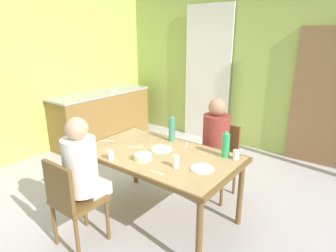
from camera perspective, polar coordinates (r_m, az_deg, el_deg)
name	(u,v)px	position (r m, az deg, el deg)	size (l,w,h in m)	color
ground_plane	(145,198)	(3.57, -4.60, -14.12)	(6.23, 6.23, 0.00)	#B9B0B8
wall_back	(237,63)	(5.09, 13.55, 12.06)	(4.79, 0.10, 2.84)	#A6BD58
wall_left	(64,64)	(5.21, -20.03, 11.62)	(0.10, 3.59, 2.84)	#ABB955
door_wooden	(321,99)	(4.69, 28.18, 4.79)	(0.80, 0.05, 2.00)	#8C623F
curtain_panel	(207,75)	(5.25, 7.82, 10.04)	(0.90, 0.03, 2.39)	white
kitchen_counter	(102,116)	(5.39, -12.98, 1.87)	(0.61, 1.90, 0.91)	olive
dining_table	(159,159)	(2.93, -1.78, -6.60)	(1.60, 0.94, 0.74)	brown
chair_near_diner	(72,199)	(2.75, -18.63, -13.59)	(0.40, 0.40, 0.87)	brown
chair_far_diner	(219,156)	(3.51, 10.22, -5.84)	(0.40, 0.40, 0.87)	brown
person_near_diner	(82,164)	(2.68, -16.83, -7.32)	(0.30, 0.37, 0.77)	silver
person_far_diner	(215,137)	(3.29, 9.40, -2.08)	(0.30, 0.37, 0.77)	maroon
water_bottle_green_near	(172,129)	(3.19, 0.78, -0.54)	(0.07, 0.07, 0.30)	#3D8671
water_bottle_green_far	(226,145)	(2.83, 11.41, -3.66)	(0.08, 0.08, 0.27)	green
serving_bowl_center	(143,157)	(2.76, -4.98, -6.16)	(0.17, 0.17, 0.06)	beige
dinner_plate_near_left	(161,149)	(2.98, -1.33, -4.63)	(0.22, 0.22, 0.01)	white
dinner_plate_near_right	(202,169)	(2.59, 6.78, -8.41)	(0.21, 0.21, 0.01)	white
drinking_glass_by_near_diner	(176,162)	(2.59, 1.57, -7.10)	(0.06, 0.06, 0.11)	silver
drinking_glass_by_far_diner	(236,155)	(2.83, 13.36, -5.58)	(0.06, 0.06, 0.09)	silver
drinking_glass_spare_center	(111,155)	(2.79, -11.34, -5.71)	(0.06, 0.06, 0.09)	silver
cutlery_knife_near	(136,147)	(3.07, -6.35, -4.20)	(0.15, 0.02, 0.00)	silver
cutlery_fork_near	(108,141)	(3.30, -11.94, -2.87)	(0.15, 0.02, 0.00)	silver
cutlery_knife_far	(157,173)	(2.51, -2.25, -9.27)	(0.15, 0.02, 0.00)	silver
cutlery_fork_far	(186,145)	(3.11, 3.66, -3.76)	(0.15, 0.02, 0.00)	silver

